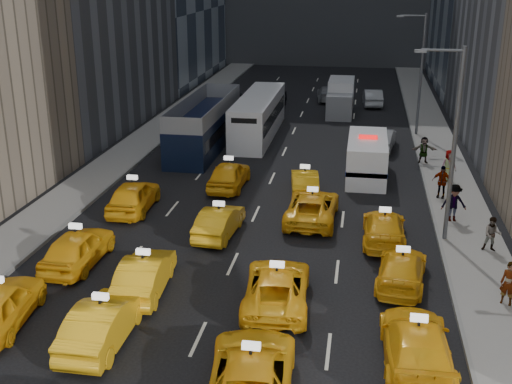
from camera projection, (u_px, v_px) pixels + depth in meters
ground at (182, 373)px, 20.33m from camera, size 160.00×160.00×0.00m
sidewalk_west at (135, 148)px, 45.19m from camera, size 3.00×90.00×0.15m
sidewalk_east at (442, 162)px, 41.90m from camera, size 3.00×90.00×0.15m
curb_west at (155, 148)px, 44.96m from camera, size 0.15×90.00×0.18m
curb_east at (419, 161)px, 42.12m from camera, size 0.15×90.00×0.18m
streetlight_near at (452, 139)px, 28.41m from camera, size 2.15×0.22×9.00m
streetlight_far at (420, 70)px, 47.00m from camera, size 2.15×0.22×9.00m
taxi_4 at (0, 305)px, 22.75m from camera, size 2.41×4.95×1.63m
taxi_5 at (103, 322)px, 21.76m from camera, size 1.64×4.67×1.54m
taxi_6 at (251, 374)px, 18.99m from camera, size 3.05×5.72×1.53m
taxi_7 at (417, 345)px, 20.46m from camera, size 2.32×5.35×1.53m
taxi_8 at (78, 248)px, 27.43m from camera, size 1.92×4.67×1.58m
taxi_9 at (145, 274)px, 25.17m from camera, size 1.94×4.68×1.51m
taxi_10 at (277, 287)px, 24.26m from camera, size 2.74×5.33×1.44m
taxi_11 at (402, 269)px, 25.81m from camera, size 2.38×4.75×1.32m
taxi_12 at (134, 196)px, 33.54m from camera, size 2.13×4.83×1.62m
taxi_13 at (219, 222)px, 30.48m from camera, size 1.80×4.35×1.40m
taxi_14 at (312, 207)px, 32.23m from camera, size 2.54×5.31×1.46m
taxi_15 at (384, 228)px, 29.77m from camera, size 1.96×4.78×1.38m
taxi_16 at (229, 175)px, 37.00m from camera, size 1.97×4.67×1.58m
taxi_17 at (305, 182)px, 36.10m from camera, size 2.01×4.33×1.37m
nypd_van at (367, 158)px, 38.78m from camera, size 3.10×6.31×2.60m
double_decker at (205, 124)px, 44.89m from camera, size 3.10×11.97×3.46m
city_bus at (258, 116)px, 48.12m from camera, size 2.73×11.89×3.06m
box_truck at (341, 98)px, 55.37m from camera, size 2.82×6.48×2.87m
misc_car_0 at (382, 139)px, 44.91m from camera, size 2.12×4.58×1.45m
misc_car_1 at (227, 99)px, 58.20m from camera, size 3.00×5.61×1.50m
misc_car_2 at (328, 93)px, 60.98m from camera, size 2.40×4.93×1.38m
misc_car_3 at (277, 95)px, 59.97m from camera, size 2.06×4.43×1.47m
misc_car_4 at (373, 97)px, 58.79m from camera, size 1.91×4.70×1.52m
pedestrian_0 at (509, 283)px, 23.91m from camera, size 0.74×0.63×1.71m
pedestrian_1 at (492, 234)px, 28.43m from camera, size 0.81×0.49×1.59m
pedestrian_2 at (454, 203)px, 31.74m from camera, size 1.28×0.65×1.91m
pedestrian_3 at (442, 182)px, 34.97m from camera, size 1.16×0.77×1.82m
pedestrian_4 at (449, 166)px, 37.70m from camera, size 1.03×0.79×1.87m
pedestrian_5 at (424, 150)px, 41.19m from camera, size 1.63×0.68×1.71m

